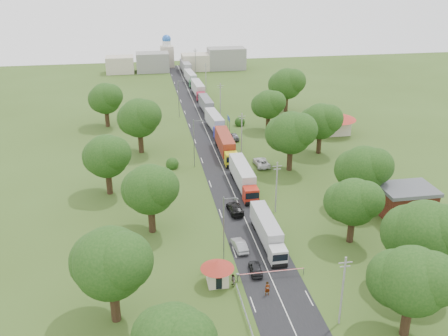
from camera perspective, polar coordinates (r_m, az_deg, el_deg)
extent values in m
plane|color=#324918|center=(89.03, 1.27, -3.25)|extent=(260.00, 260.00, 0.00)
cube|color=black|center=(107.08, -0.77, 1.38)|extent=(8.00, 200.00, 0.04)
cylinder|color=slate|center=(66.83, 1.58, -12.43)|extent=(0.20, 0.20, 1.10)
cube|color=slate|center=(66.54, 1.59, -12.08)|extent=(0.35, 0.35, 0.25)
cylinder|color=red|center=(67.47, 5.42, -11.70)|extent=(9.00, 0.12, 0.12)
cylinder|color=slate|center=(68.93, 9.09, -11.58)|extent=(0.10, 0.10, 1.00)
cube|color=#BFB59E|center=(66.06, -0.76, -12.21)|extent=(2.60, 2.60, 2.40)
cone|color=maroon|center=(65.10, -0.77, -10.98)|extent=(4.40, 4.40, 1.10)
cube|color=black|center=(66.13, 0.38, -11.95)|extent=(0.02, 1.20, 0.90)
cube|color=black|center=(65.12, -0.57, -13.00)|extent=(0.80, 0.02, 1.90)
cylinder|color=slate|center=(120.04, 0.63, 4.80)|extent=(0.12, 0.12, 4.00)
cylinder|color=slate|center=(122.29, 0.43, 5.14)|extent=(0.12, 0.12, 4.00)
cube|color=navy|center=(120.68, 0.53, 5.69)|extent=(0.06, 3.00, 1.00)
cube|color=silver|center=(120.68, 0.53, 5.69)|extent=(0.07, 3.10, 0.06)
cylinder|color=gray|center=(59.41, 13.37, -13.53)|extent=(0.24, 0.24, 9.00)
cube|color=gray|center=(57.28, 13.72, -10.46)|extent=(1.60, 0.10, 0.10)
cube|color=gray|center=(57.56, 13.67, -10.88)|extent=(1.20, 0.10, 0.10)
cylinder|color=gray|center=(82.14, 6.00, -2.24)|extent=(0.24, 0.24, 9.00)
cube|color=gray|center=(80.62, 6.11, 0.21)|extent=(1.60, 0.10, 0.10)
cube|color=gray|center=(80.81, 6.10, -0.12)|extent=(1.20, 0.10, 0.10)
cylinder|color=gray|center=(107.39, 2.03, 3.99)|extent=(0.24, 0.24, 9.00)
cube|color=gray|center=(106.23, 2.06, 5.93)|extent=(1.60, 0.10, 0.10)
cube|color=gray|center=(106.38, 2.06, 5.68)|extent=(1.20, 0.10, 0.10)
cylinder|color=gray|center=(133.74, -0.42, 7.81)|extent=(0.24, 0.24, 9.00)
cube|color=gray|center=(132.81, -0.43, 9.39)|extent=(1.60, 0.10, 0.10)
cube|color=gray|center=(132.93, -0.43, 9.18)|extent=(1.20, 0.10, 0.10)
cylinder|color=gray|center=(160.65, -2.09, 10.35)|extent=(0.24, 0.24, 9.00)
cube|color=gray|center=(159.87, -2.11, 11.68)|extent=(1.60, 0.10, 0.10)
cube|color=gray|center=(159.97, -2.10, 11.50)|extent=(1.20, 0.10, 0.10)
cylinder|color=gray|center=(187.88, -3.29, 12.15)|extent=(0.24, 0.24, 9.00)
cube|color=gray|center=(187.22, -3.32, 13.30)|extent=(1.60, 0.10, 0.10)
cube|color=gray|center=(187.30, -3.31, 13.14)|extent=(1.20, 0.10, 0.10)
cylinder|color=slate|center=(68.42, -0.03, -7.09)|extent=(0.16, 0.16, 10.00)
cube|color=slate|center=(66.35, 0.73, -3.50)|extent=(1.80, 0.10, 0.10)
cube|color=slate|center=(66.55, 1.41, -3.56)|extent=(0.50, 0.22, 0.15)
cylinder|color=slate|center=(99.99, -3.45, 2.82)|extent=(0.16, 0.16, 10.00)
cube|color=slate|center=(98.58, -2.99, 5.42)|extent=(1.80, 0.10, 0.10)
cube|color=slate|center=(98.72, -2.53, 5.36)|extent=(0.50, 0.22, 0.15)
cylinder|color=slate|center=(133.29, -5.21, 7.88)|extent=(0.16, 0.16, 10.00)
cube|color=slate|center=(132.23, -4.89, 9.87)|extent=(1.80, 0.10, 0.10)
cube|color=slate|center=(132.34, -4.54, 9.83)|extent=(0.50, 0.22, 0.15)
cylinder|color=#382616|center=(61.37, 20.10, -15.92)|extent=(1.08, 1.08, 4.20)
sphere|color=#16380F|center=(58.43, 20.78, -11.96)|extent=(7.70, 7.70, 7.70)
sphere|color=#16380F|center=(57.89, 22.63, -11.64)|extent=(6.05, 6.05, 6.05)
sphere|color=#16380F|center=(59.18, 19.11, -11.86)|extent=(6.60, 6.60, 6.60)
cylinder|color=#382616|center=(69.51, 21.33, -10.96)|extent=(1.12, 1.12, 4.55)
sphere|color=#16380F|center=(66.73, 22.01, -6.95)|extent=(8.40, 8.40, 8.40)
sphere|color=#16380F|center=(66.22, 23.76, -6.60)|extent=(6.60, 6.60, 6.60)
sphere|color=#16380F|center=(67.52, 20.42, -6.92)|extent=(7.20, 7.20, 7.20)
cylinder|color=#382616|center=(76.89, 14.28, -6.89)|extent=(1.04, 1.04, 3.85)
sphere|color=#16380F|center=(74.74, 14.63, -3.77)|extent=(7.00, 7.00, 7.00)
sphere|color=#16380F|center=(74.12, 15.88, -3.50)|extent=(5.50, 5.50, 5.50)
sphere|color=#16380F|center=(75.59, 13.52, -3.77)|extent=(6.00, 6.00, 6.00)
cylinder|color=#382616|center=(87.17, 15.35, -3.19)|extent=(1.08, 1.08, 4.20)
sphere|color=#16380F|center=(85.13, 15.70, -0.08)|extent=(7.70, 7.70, 7.70)
sphere|color=#16380F|center=(84.50, 16.91, 0.21)|extent=(6.05, 6.05, 6.05)
sphere|color=#16380F|center=(86.03, 14.63, -0.12)|extent=(6.60, 6.60, 6.60)
cylinder|color=#382616|center=(99.99, 7.51, 0.99)|extent=(1.12, 1.12, 4.55)
sphere|color=#16380F|center=(98.07, 7.68, 4.01)|extent=(8.40, 8.40, 8.40)
sphere|color=#16380F|center=(97.16, 8.76, 4.33)|extent=(6.60, 6.60, 6.60)
sphere|color=#16380F|center=(99.28, 6.74, 3.93)|extent=(7.20, 7.20, 7.20)
cylinder|color=#382616|center=(109.93, 10.80, 2.72)|extent=(1.08, 1.08, 4.20)
sphere|color=#16380F|center=(108.32, 11.00, 5.26)|extent=(7.70, 7.70, 7.70)
sphere|color=#16380F|center=(107.59, 11.92, 5.53)|extent=(6.05, 6.05, 6.05)
sphere|color=#16380F|center=(109.33, 10.18, 5.19)|extent=(6.60, 6.60, 6.60)
cylinder|color=#382616|center=(123.25, 5.04, 5.16)|extent=(1.04, 1.04, 3.85)
sphere|color=#16380F|center=(121.92, 5.11, 7.25)|extent=(7.00, 7.00, 7.00)
sphere|color=#16380F|center=(121.11, 5.82, 7.49)|extent=(5.50, 5.50, 5.50)
sphere|color=#16380F|center=(122.97, 4.50, 7.17)|extent=(6.00, 6.00, 6.00)
cylinder|color=#382616|center=(139.37, 7.10, 7.31)|extent=(1.12, 1.12, 4.55)
sphere|color=#16380F|center=(138.00, 7.21, 9.54)|extent=(8.40, 8.40, 8.40)
sphere|color=#16380F|center=(137.13, 7.98, 9.80)|extent=(6.60, 6.60, 6.60)
sphere|color=#16380F|center=(139.20, 6.54, 9.43)|extent=(7.20, 7.20, 7.20)
cylinder|color=#382616|center=(61.02, -12.36, -14.94)|extent=(1.12, 1.12, 4.55)
sphere|color=#16380F|center=(57.83, -12.82, -10.56)|extent=(8.40, 8.40, 8.40)
sphere|color=#16380F|center=(56.24, -11.40, -10.37)|extent=(6.60, 6.60, 6.60)
sphere|color=#16380F|center=(59.51, -13.89, -10.31)|extent=(7.20, 7.20, 7.20)
cylinder|color=#382616|center=(77.82, -8.25, -5.85)|extent=(1.08, 1.08, 4.20)
sphere|color=#16380F|center=(75.51, -8.46, -2.43)|extent=(7.70, 7.70, 7.70)
sphere|color=#16380F|center=(74.19, -7.41, -2.14)|extent=(6.05, 6.05, 6.05)
sphere|color=#16380F|center=(76.99, -9.29, -2.42)|extent=(6.60, 6.60, 6.60)
cylinder|color=#382616|center=(91.51, -12.99, -1.67)|extent=(1.08, 1.08, 4.20)
sphere|color=#16380F|center=(89.56, -13.28, 1.32)|extent=(7.70, 7.70, 7.70)
sphere|color=#16380F|center=(88.16, -12.46, 1.62)|extent=(6.05, 6.05, 6.05)
sphere|color=#16380F|center=(91.13, -13.90, 1.26)|extent=(6.60, 6.60, 6.60)
cylinder|color=#382616|center=(109.81, -9.48, 2.89)|extent=(1.12, 1.12, 4.55)
sphere|color=#16380F|center=(108.07, -9.67, 5.67)|extent=(8.40, 8.40, 8.40)
sphere|color=#16380F|center=(106.67, -8.88, 6.00)|extent=(6.60, 6.60, 6.60)
sphere|color=#16380F|center=(109.69, -10.29, 5.55)|extent=(7.20, 7.20, 7.20)
cylinder|color=#382616|center=(129.15, -13.20, 5.54)|extent=(1.08, 1.08, 4.20)
sphere|color=#16380F|center=(127.78, -13.41, 7.74)|extent=(7.70, 7.70, 7.70)
sphere|color=#16380F|center=(126.43, -12.84, 8.02)|extent=(6.05, 6.05, 6.05)
sphere|color=#16380F|center=(129.32, -13.85, 7.62)|extent=(6.60, 6.60, 6.60)
cube|color=maroon|center=(86.60, 20.06, -3.84)|extent=(8.00, 6.00, 4.60)
cube|color=#47494F|center=(85.53, 20.29, -2.28)|extent=(8.60, 6.60, 0.60)
cube|color=#BFB59E|center=(123.36, 12.40, 4.76)|extent=(7.00, 5.00, 4.00)
cone|color=maroon|center=(122.52, 12.52, 6.05)|extent=(10.08, 10.08, 1.80)
cube|color=gray|center=(191.87, -8.16, 11.88)|extent=(12.00, 8.00, 7.00)
cube|color=#BFB59E|center=(193.09, -3.31, 11.99)|extent=(10.00, 8.00, 6.00)
cube|color=gray|center=(194.62, 0.28, 12.41)|extent=(14.00, 8.00, 8.00)
cube|color=#BFB59E|center=(191.99, -11.80, 11.49)|extent=(10.00, 8.00, 6.00)
cube|color=#BFB59E|center=(199.90, -6.51, 12.55)|extent=(5.00, 5.00, 8.00)
cylinder|color=silver|center=(199.09, -6.57, 13.96)|extent=(3.20, 3.20, 2.00)
sphere|color=#2659B2|center=(198.85, -6.59, 14.42)|extent=(3.40, 3.40, 3.40)
cube|color=#BBBBBB|center=(69.98, 6.18, -9.90)|extent=(2.26, 2.26, 2.34)
cube|color=black|center=(68.89, 6.45, -10.16)|extent=(2.15, 0.04, 1.03)
cube|color=slate|center=(69.63, 6.39, -11.01)|extent=(2.06, 0.26, 0.33)
cube|color=slate|center=(75.73, 4.82, -7.75)|extent=(2.23, 10.78, 0.28)
cube|color=#A2A2A7|center=(75.13, 4.81, -6.54)|extent=(2.42, 11.06, 2.81)
cylinder|color=black|center=(69.84, 6.34, -10.94)|extent=(2.20, 0.94, 0.94)
cylinder|color=black|center=(71.19, 5.97, -10.20)|extent=(2.20, 0.94, 0.94)
cylinder|color=black|center=(78.59, 4.22, -6.71)|extent=(2.20, 0.94, 0.94)
cylinder|color=black|center=(79.78, 3.98, -6.22)|extent=(2.20, 0.94, 0.94)
cube|color=#AC2113|center=(86.07, 3.08, -3.07)|extent=(2.48, 2.48, 2.57)
cube|color=black|center=(84.82, 3.27, -3.21)|extent=(2.37, 0.04, 1.13)
cube|color=slate|center=(85.49, 3.24, -4.03)|extent=(2.26, 0.26, 0.36)
cube|color=slate|center=(92.77, 2.09, -1.62)|extent=(2.44, 11.84, 0.31)
cube|color=#B4B4B4|center=(92.30, 2.07, -0.49)|extent=(2.65, 12.15, 3.09)
cylinder|color=black|center=(85.74, 3.20, -3.98)|extent=(2.42, 1.03, 1.03)
cylinder|color=black|center=(87.35, 2.93, -3.44)|extent=(2.42, 1.03, 1.03)
cylinder|color=black|center=(96.10, 1.65, -0.88)|extent=(2.42, 1.03, 1.03)
cylinder|color=black|center=(97.48, 1.47, -0.52)|extent=(2.42, 1.03, 1.03)
cube|color=gold|center=(101.00, 0.85, 1.03)|extent=(2.59, 2.59, 2.65)
cube|color=black|center=(99.69, 0.98, 0.96)|extent=(2.44, 0.07, 1.17)
cube|color=slate|center=(100.29, 0.97, 0.21)|extent=(2.34, 0.29, 0.37)
cube|color=slate|center=(108.11, 0.12, 2.05)|extent=(2.66, 12.23, 0.32)
cube|color=maroon|center=(107.74, 0.09, 3.06)|extent=(2.88, 12.55, 3.18)
cylinder|color=black|center=(100.55, 0.94, 0.24)|extent=(2.49, 1.06, 1.06)
cylinder|color=black|center=(102.28, 0.75, 0.65)|extent=(2.49, 1.06, 1.06)
cylinder|color=black|center=(111.62, -0.21, 2.59)|extent=(2.49, 1.06, 1.06)
cylinder|color=black|center=(113.09, -0.34, 2.86)|extent=(2.49, 1.06, 1.06)
cube|color=#182195|center=(116.73, -0.55, 4.04)|extent=(2.55, 2.55, 2.50)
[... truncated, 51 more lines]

